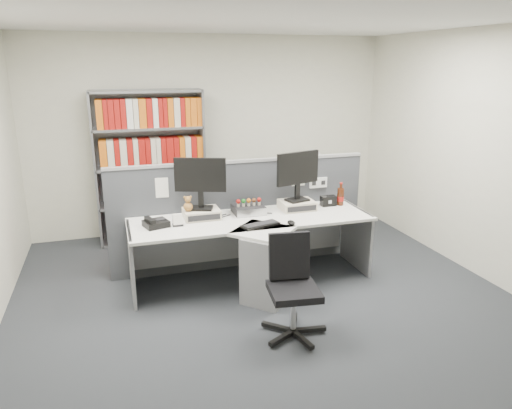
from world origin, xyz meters
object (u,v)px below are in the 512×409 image
object	(u,v)px
speaker	(328,201)
office_chair	(292,283)
filing_cabinet	(310,210)
desk_fan	(311,163)
desk_phone	(156,223)
desk	(258,248)
monitor_left	(200,179)
cola_bottle	(340,197)
shelving_unit	(151,169)
desk_calendar	(178,221)
desktop_pc	(248,209)
keyboard	(260,225)
monitor_right	(298,172)
mouse	(291,223)

from	to	relation	value
speaker	office_chair	xyz separation A→B (m)	(-0.96, -1.32, -0.31)
filing_cabinet	desk_fan	size ratio (longest dim) A/B	1.39
desk_phone	speaker	world-z (taller)	speaker
desk	monitor_left	xyz separation A→B (m)	(-0.51, 0.38, 0.70)
speaker	cola_bottle	distance (m)	0.15
shelving_unit	filing_cabinet	distance (m)	2.24
desk_calendar	desktop_pc	bearing A→B (deg)	14.22
desk_calendar	speaker	xyz separation A→B (m)	(1.78, 0.21, 0.00)
desktop_pc	desk_calendar	size ratio (longest dim) A/B	2.62
keyboard	desk_calendar	size ratio (longest dim) A/B	3.34
shelving_unit	filing_cabinet	world-z (taller)	shelving_unit
cola_bottle	desk	bearing A→B (deg)	-160.95
keyboard	desk_phone	size ratio (longest dim) A/B	1.52
monitor_left	monitor_right	distance (m)	1.10
speaker	desk_calendar	bearing A→B (deg)	-173.31
desk_phone	desk	bearing A→B (deg)	-13.43
speaker	desk_fan	world-z (taller)	desk_fan
desktop_pc	monitor_right	bearing A→B (deg)	-2.20
desk	desktop_pc	world-z (taller)	desktop_pc
keyboard	filing_cabinet	world-z (taller)	keyboard
keyboard	cola_bottle	world-z (taller)	cola_bottle
desk	monitor_right	distance (m)	0.99
keyboard	speaker	size ratio (longest dim) A/B	2.43
filing_cabinet	mouse	bearing A→B (deg)	-119.98
monitor_left	shelving_unit	distance (m)	1.53
desktop_pc	cola_bottle	bearing A→B (deg)	-0.66
monitor_left	monitor_right	world-z (taller)	monitor_right
desktop_pc	speaker	distance (m)	0.97
desk_calendar	speaker	bearing A→B (deg)	6.69
cola_bottle	desk_fan	distance (m)	1.03
monitor_right	cola_bottle	xyz separation A→B (m)	(0.55, 0.01, -0.33)
monitor_left	shelving_unit	world-z (taller)	shelving_unit
cola_bottle	filing_cabinet	xyz separation A→B (m)	(0.06, 1.01, -0.47)
desk	speaker	xyz separation A→B (m)	(0.99, 0.41, 0.32)
filing_cabinet	desk_fan	distance (m)	0.67
monitor_left	speaker	xyz separation A→B (m)	(1.50, 0.02, -0.37)
speaker	keyboard	bearing A→B (deg)	-154.60
desk_fan	office_chair	bearing A→B (deg)	-116.80
speaker	mouse	bearing A→B (deg)	-141.92
monitor_left	mouse	distance (m)	1.06
speaker	desk_fan	bearing A→B (deg)	78.06
desk_fan	filing_cabinet	bearing A→B (deg)	90.00
keyboard	speaker	xyz separation A→B (m)	(0.98, 0.46, 0.05)
monitor_left	keyboard	xyz separation A→B (m)	(0.52, -0.44, -0.42)
desktop_pc	filing_cabinet	size ratio (longest dim) A/B	0.48
mouse	filing_cabinet	xyz separation A→B (m)	(0.87, 1.51, -0.39)
desktop_pc	keyboard	xyz separation A→B (m)	(-0.01, -0.46, -0.03)
monitor_right	desk	bearing A→B (deg)	-146.90
desktop_pc	desk_phone	world-z (taller)	desk_phone
desk_phone	desk_fan	xyz separation A→B (m)	(2.21, 1.16, 0.26)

